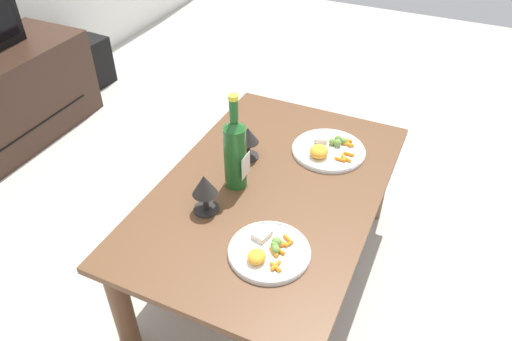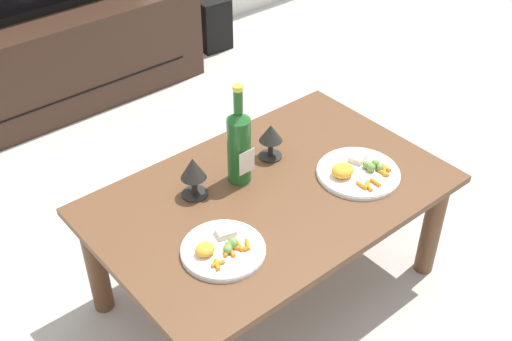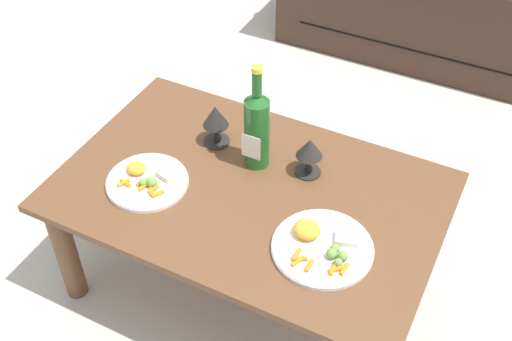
{
  "view_description": "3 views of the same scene",
  "coord_description": "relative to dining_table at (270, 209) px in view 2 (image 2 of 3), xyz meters",
  "views": [
    {
      "loc": [
        -1.2,
        -0.5,
        1.54
      ],
      "look_at": [
        0.0,
        0.06,
        0.5
      ],
      "focal_mm": 33.85,
      "sensor_mm": 36.0,
      "label": 1
    },
    {
      "loc": [
        -1.07,
        -1.2,
        1.77
      ],
      "look_at": [
        -0.04,
        0.02,
        0.54
      ],
      "focal_mm": 44.82,
      "sensor_mm": 36.0,
      "label": 2
    },
    {
      "loc": [
        0.64,
        -1.21,
        1.8
      ],
      "look_at": [
        0.01,
        0.03,
        0.51
      ],
      "focal_mm": 44.9,
      "sensor_mm": 36.0,
      "label": 3
    }
  ],
  "objects": [
    {
      "name": "ground_plane",
      "position": [
        0.0,
        0.0,
        -0.37
      ],
      "size": [
        6.4,
        6.4,
        0.0
      ],
      "primitive_type": "plane",
      "color": "#B7B2A8"
    },
    {
      "name": "dining_table",
      "position": [
        0.0,
        0.0,
        0.0
      ],
      "size": [
        1.15,
        0.74,
        0.45
      ],
      "color": "brown",
      "rests_on": "ground_plane"
    },
    {
      "name": "tv_stand",
      "position": [
        0.08,
        1.69,
        -0.13
      ],
      "size": [
        1.38,
        0.46,
        0.49
      ],
      "color": "#382319",
      "rests_on": "ground_plane"
    },
    {
      "name": "floor_speaker",
      "position": [
        1.01,
        1.69,
        -0.22
      ],
      "size": [
        0.2,
        0.2,
        0.31
      ],
      "primitive_type": "cube",
      "rotation": [
        0.0,
        0.0,
        -0.08
      ],
      "color": "black",
      "rests_on": "ground_plane"
    },
    {
      "name": "wine_bottle",
      "position": [
        -0.03,
        0.12,
        0.22
      ],
      "size": [
        0.08,
        0.08,
        0.36
      ],
      "color": "#1E5923",
      "rests_on": "dining_table"
    },
    {
      "name": "goblet_left",
      "position": [
        -0.2,
        0.15,
        0.17
      ],
      "size": [
        0.09,
        0.09,
        0.14
      ],
      "color": "black",
      "rests_on": "dining_table"
    },
    {
      "name": "goblet_right",
      "position": [
        0.13,
        0.15,
        0.17
      ],
      "size": [
        0.08,
        0.08,
        0.13
      ],
      "color": "black",
      "rests_on": "dining_table"
    },
    {
      "name": "dinner_plate_left",
      "position": [
        -0.29,
        -0.12,
        0.09
      ],
      "size": [
        0.25,
        0.25,
        0.04
      ],
      "color": "white",
      "rests_on": "dining_table"
    },
    {
      "name": "dinner_plate_right",
      "position": [
        0.28,
        -0.12,
        0.09
      ],
      "size": [
        0.28,
        0.28,
        0.05
      ],
      "color": "white",
      "rests_on": "dining_table"
    }
  ]
}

